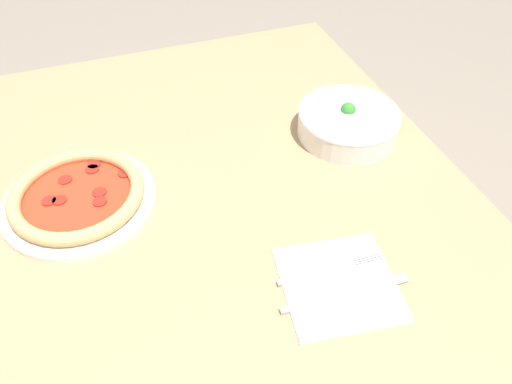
# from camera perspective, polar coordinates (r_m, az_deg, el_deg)

# --- Properties ---
(ground_plane) EXTENTS (8.00, 8.00, 0.00)m
(ground_plane) POSITION_cam_1_polar(r_m,az_deg,el_deg) (1.55, -2.92, -21.00)
(ground_plane) COLOR gray
(dining_table) EXTENTS (1.24, 0.97, 0.74)m
(dining_table) POSITION_cam_1_polar(r_m,az_deg,el_deg) (1.00, -4.24, -5.45)
(dining_table) COLOR tan
(dining_table) RESTS_ON ground_plane
(pizza) EXTENTS (0.28, 0.28, 0.04)m
(pizza) POSITION_cam_1_polar(r_m,az_deg,el_deg) (0.97, -19.71, -0.48)
(pizza) COLOR white
(pizza) RESTS_ON dining_table
(bowl) EXTENTS (0.22, 0.22, 0.07)m
(bowl) POSITION_cam_1_polar(r_m,az_deg,el_deg) (1.09, 10.48, 7.95)
(bowl) COLOR white
(bowl) RESTS_ON dining_table
(napkin) EXTENTS (0.20, 0.20, 0.00)m
(napkin) POSITION_cam_1_polar(r_m,az_deg,el_deg) (0.82, 9.44, -10.32)
(napkin) COLOR white
(napkin) RESTS_ON dining_table
(fork) EXTENTS (0.02, 0.19, 0.00)m
(fork) POSITION_cam_1_polar(r_m,az_deg,el_deg) (0.83, 8.52, -8.80)
(fork) COLOR silver
(fork) RESTS_ON napkin
(knife) EXTENTS (0.02, 0.22, 0.01)m
(knife) POSITION_cam_1_polar(r_m,az_deg,el_deg) (0.81, 9.57, -11.56)
(knife) COLOR silver
(knife) RESTS_ON napkin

